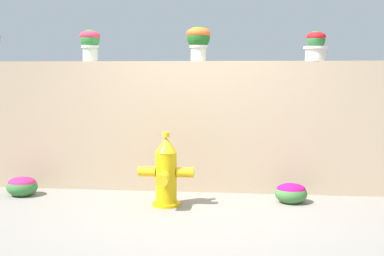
% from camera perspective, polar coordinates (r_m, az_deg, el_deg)
% --- Properties ---
extents(ground_plane, '(24.00, 24.00, 0.00)m').
position_cam_1_polar(ground_plane, '(5.25, -0.12, -10.00)').
color(ground_plane, gray).
extents(stone_wall, '(6.12, 0.30, 1.61)m').
position_cam_1_polar(stone_wall, '(6.29, 1.07, 0.20)').
color(stone_wall, tan).
rests_on(stone_wall, ground).
extents(potted_plant_1, '(0.25, 0.25, 0.40)m').
position_cam_1_polar(potted_plant_1, '(6.54, -11.43, 9.50)').
color(potted_plant_1, beige).
rests_on(potted_plant_1, stone_wall).
extents(potted_plant_2, '(0.30, 0.30, 0.43)m').
position_cam_1_polar(potted_plant_2, '(6.29, 0.74, 10.01)').
color(potted_plant_2, beige).
rests_on(potted_plant_2, stone_wall).
extents(potted_plant_3, '(0.29, 0.29, 0.36)m').
position_cam_1_polar(potted_plant_3, '(6.26, 13.81, 9.10)').
color(potted_plant_3, beige).
rests_on(potted_plant_3, stone_wall).
extents(fire_hydrant, '(0.62, 0.49, 0.82)m').
position_cam_1_polar(fire_hydrant, '(5.60, -2.96, -5.09)').
color(fire_hydrant, gold).
rests_on(fire_hydrant, ground).
extents(flower_bush_left, '(0.36, 0.33, 0.23)m').
position_cam_1_polar(flower_bush_left, '(5.88, 11.12, -7.12)').
color(flower_bush_left, '#427B3B').
rests_on(flower_bush_left, ground).
extents(flower_bush_right, '(0.37, 0.33, 0.24)m').
position_cam_1_polar(flower_bush_right, '(6.42, -18.63, -6.16)').
color(flower_bush_right, '#39783A').
rests_on(flower_bush_right, ground).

